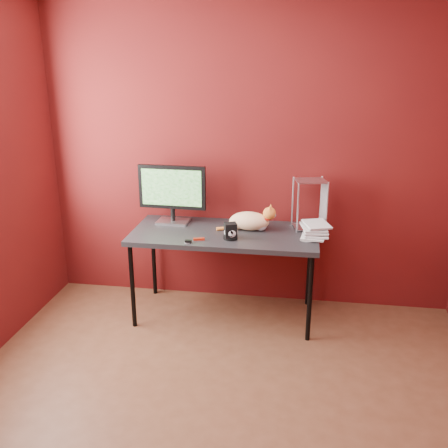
# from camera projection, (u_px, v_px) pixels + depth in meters

# --- Properties ---
(room) EXTENTS (3.52, 3.52, 2.61)m
(room) POSITION_uv_depth(u_px,v_px,m) (213.00, 193.00, 2.51)
(room) COLOR #542F1D
(room) RESTS_ON ground
(desk) EXTENTS (1.50, 0.70, 0.75)m
(desk) POSITION_uv_depth(u_px,v_px,m) (225.00, 238.00, 4.05)
(desk) COLOR black
(desk) RESTS_ON ground
(monitor) EXTENTS (0.57, 0.19, 0.50)m
(monitor) POSITION_uv_depth(u_px,v_px,m) (172.00, 191.00, 4.17)
(monitor) COLOR #BDBCC1
(monitor) RESTS_ON desk
(cat) EXTENTS (0.48, 0.19, 0.22)m
(cat) POSITION_uv_depth(u_px,v_px,m) (250.00, 221.00, 4.06)
(cat) COLOR orange
(cat) RESTS_ON desk
(skull_mug) EXTENTS (0.11, 0.11, 0.10)m
(skull_mug) POSITION_uv_depth(u_px,v_px,m) (231.00, 232.00, 3.87)
(skull_mug) COLOR silver
(skull_mug) RESTS_ON desk
(speaker) EXTENTS (0.11, 0.11, 0.13)m
(speaker) POSITION_uv_depth(u_px,v_px,m) (230.00, 232.00, 3.86)
(speaker) COLOR black
(speaker) RESTS_ON desk
(book_stack) EXTENTS (0.25, 0.29, 1.22)m
(book_stack) POSITION_uv_depth(u_px,v_px,m) (307.00, 160.00, 3.75)
(book_stack) COLOR beige
(book_stack) RESTS_ON desk
(wire_rack) EXTENTS (0.28, 0.24, 0.41)m
(wire_rack) POSITION_uv_depth(u_px,v_px,m) (310.00, 204.00, 4.06)
(wire_rack) COLOR #BDBCC1
(wire_rack) RESTS_ON desk
(pocket_knife) EXTENTS (0.09, 0.04, 0.02)m
(pocket_knife) POSITION_uv_depth(u_px,v_px,m) (199.00, 239.00, 3.85)
(pocket_knife) COLOR maroon
(pocket_knife) RESTS_ON desk
(black_gadget) EXTENTS (0.05, 0.03, 0.02)m
(black_gadget) POSITION_uv_depth(u_px,v_px,m) (188.00, 241.00, 3.79)
(black_gadget) COLOR black
(black_gadget) RESTS_ON desk
(washer) EXTENTS (0.05, 0.05, 0.00)m
(washer) POSITION_uv_depth(u_px,v_px,m) (188.00, 243.00, 3.80)
(washer) COLOR #BDBCC1
(washer) RESTS_ON desk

